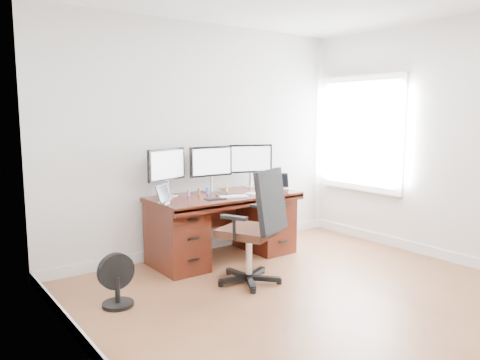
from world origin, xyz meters
TOP-DOWN VIEW (x-y plane):
  - ground at (0.00, 0.00)m, footprint 4.50×4.50m
  - back_wall at (0.00, 2.25)m, footprint 4.00×0.10m
  - right_wall at (2.00, 0.11)m, footprint 0.10×4.50m
  - desk at (0.00, 1.83)m, footprint 1.70×0.80m
  - office_chair at (-0.22, 0.98)m, footprint 0.80×0.80m
  - floor_fan at (-1.51, 1.23)m, footprint 0.32×0.27m
  - monitor_left at (-0.58, 2.07)m, footprint 0.53×0.21m
  - monitor_center at (-0.00, 2.07)m, footprint 0.55×0.15m
  - monitor_right at (0.58, 2.07)m, footprint 0.53×0.22m
  - tablet_left at (-0.78, 1.75)m, footprint 0.23×0.20m
  - tablet_right at (0.77, 1.75)m, footprint 0.24×0.17m
  - keyboard at (-0.02, 1.59)m, footprint 0.34×0.23m
  - trackpad at (0.28, 1.66)m, footprint 0.15×0.15m
  - drawing_tablet at (-0.23, 1.63)m, footprint 0.23×0.17m
  - phone at (-0.06, 1.77)m, footprint 0.16×0.12m
  - figurine_purple at (-0.38, 1.95)m, footprint 0.03×0.03m
  - figurine_brown at (-0.25, 1.95)m, footprint 0.03×0.03m
  - figurine_blue at (-0.13, 1.95)m, footprint 0.03×0.03m
  - figurine_yellow at (0.14, 1.95)m, footprint 0.03×0.03m

SIDE VIEW (x-z plane):
  - ground at x=0.00m, z-range 0.00..0.00m
  - floor_fan at x=-1.51m, z-range -0.01..0.46m
  - office_chair at x=-0.22m, z-range -0.19..0.94m
  - desk at x=0.00m, z-range 0.03..0.78m
  - trackpad at x=0.28m, z-range 0.75..0.76m
  - drawing_tablet at x=-0.23m, z-range 0.75..0.76m
  - phone at x=-0.06m, z-range 0.75..0.76m
  - keyboard at x=-0.02m, z-range 0.75..0.76m
  - figurine_purple at x=-0.38m, z-range 0.75..0.83m
  - figurine_brown at x=-0.25m, z-range 0.75..0.83m
  - figurine_blue at x=-0.13m, z-range 0.75..0.83m
  - figurine_yellow at x=0.14m, z-range 0.75..0.83m
  - tablet_left at x=-0.78m, z-range 0.74..0.93m
  - tablet_right at x=0.77m, z-range 0.74..0.93m
  - monitor_left at x=-0.58m, z-range 0.82..1.35m
  - monitor_center at x=0.00m, z-range 0.82..1.35m
  - monitor_right at x=0.58m, z-range 0.82..1.35m
  - back_wall at x=0.00m, z-range 0.00..2.70m
  - right_wall at x=2.00m, z-range 0.00..2.70m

